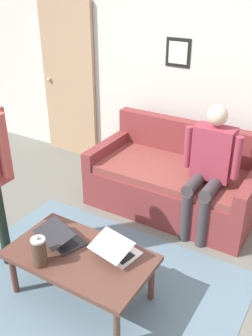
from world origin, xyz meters
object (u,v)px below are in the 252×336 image
object	(u,v)px
coffee_table	(80,259)
french_press	(39,252)
interior_door	(69,82)
laptop_left	(116,250)
laptop_center	(61,237)
couch	(175,181)
person_seated	(209,164)

from	to	relation	value
coffee_table	french_press	distance (m)	0.34
interior_door	laptop_left	distance (m)	2.90
laptop_center	couch	bearing A→B (deg)	-100.21
interior_door	person_seated	distance (m)	2.42
couch	coffee_table	distance (m)	1.60
laptop_center	person_seated	xyz separation A→B (m)	(-0.71, -1.33, 0.26)
person_seated	couch	bearing A→B (deg)	-27.64
laptop_left	french_press	distance (m)	0.57
french_press	person_seated	world-z (taller)	person_seated
coffee_table	interior_door	bearing A→B (deg)	-50.21
interior_door	french_press	xyz separation A→B (m)	(-1.60, 2.38, -0.49)
coffee_table	person_seated	xyz separation A→B (m)	(-0.49, -1.37, 0.35)
interior_door	coffee_table	world-z (taller)	interior_door
laptop_left	person_seated	xyz separation A→B (m)	(-0.26, -1.23, 0.26)
interior_door	laptop_left	xyz separation A→B (m)	(-2.02, 2.00, -0.56)
couch	french_press	xyz separation A→B (m)	(0.24, 1.83, 0.23)
laptop_left	person_seated	bearing A→B (deg)	-101.99
laptop_left	french_press	xyz separation A→B (m)	(0.42, 0.38, 0.07)
coffee_table	person_seated	bearing A→B (deg)	-109.80
coffee_table	french_press	bearing A→B (deg)	52.20
interior_door	french_press	size ratio (longest dim) A/B	7.91
laptop_center	person_seated	distance (m)	1.53
couch	laptop_center	bearing A→B (deg)	79.79
french_press	laptop_left	bearing A→B (deg)	-137.74
french_press	person_seated	bearing A→B (deg)	-112.83
interior_door	couch	bearing A→B (deg)	163.58
couch	french_press	bearing A→B (deg)	82.44
couch	coffee_table	bearing A→B (deg)	87.82
couch	person_seated	distance (m)	0.65
laptop_left	person_seated	distance (m)	1.28
laptop_left	person_seated	world-z (taller)	person_seated
laptop_center	french_press	xyz separation A→B (m)	(-0.04, 0.28, 0.07)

